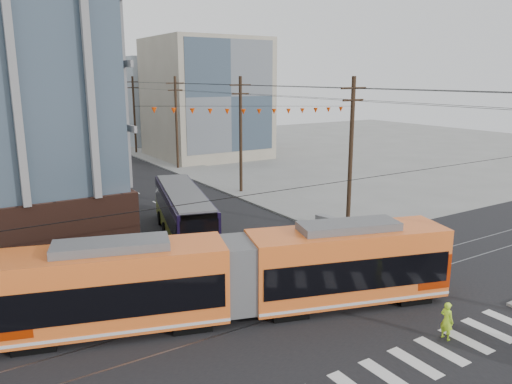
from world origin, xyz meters
TOP-DOWN VIEW (x-y plane):
  - ground at (0.00, 0.00)m, footprint 160.00×160.00m
  - bg_bldg_ne_near at (16.00, 48.00)m, footprint 14.00×14.00m
  - bg_bldg_ne_far at (18.00, 68.00)m, footprint 16.00×16.00m
  - utility_pole_far at (8.50, 56.00)m, footprint 0.30×0.30m
  - streetcar at (-4.65, 4.17)m, footprint 20.61×9.02m
  - city_bus at (-1.83, 16.41)m, footprint 5.76×12.37m
  - parked_car_silver at (-5.32, 12.02)m, footprint 3.25×4.83m
  - parked_car_white at (-6.08, 19.44)m, footprint 3.30×4.82m
  - parked_car_grey at (-5.67, 22.76)m, footprint 2.88×4.60m
  - pedestrian at (1.77, -2.44)m, footprint 0.41×0.62m
  - jersey_barrier at (8.30, 11.56)m, footprint 1.73×4.34m

SIDE VIEW (x-z plane):
  - ground at x=0.00m, z-range 0.00..0.00m
  - jersey_barrier at x=8.30m, z-range 0.00..0.85m
  - parked_car_grey at x=-5.67m, z-range 0.00..1.18m
  - parked_car_white at x=-6.08m, z-range 0.00..1.30m
  - parked_car_silver at x=-5.32m, z-range 0.00..1.50m
  - pedestrian at x=1.77m, z-range 0.00..1.69m
  - city_bus at x=-1.83m, z-range 0.00..3.43m
  - streetcar at x=-4.65m, z-range 0.00..3.99m
  - utility_pole_far at x=8.50m, z-range 0.00..11.00m
  - bg_bldg_ne_far at x=18.00m, z-range 0.00..14.00m
  - bg_bldg_ne_near at x=16.00m, z-range 0.00..16.00m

